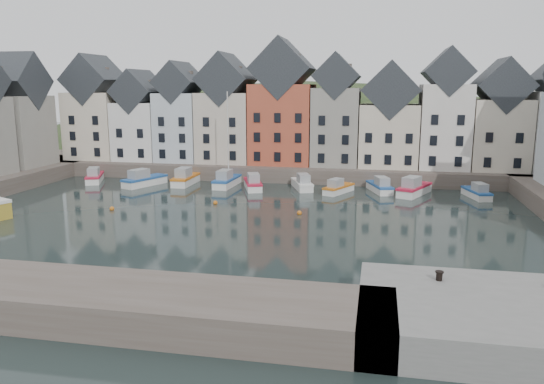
# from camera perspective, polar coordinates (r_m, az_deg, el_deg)

# --- Properties ---
(ground) EXTENTS (260.00, 260.00, 0.00)m
(ground) POSITION_cam_1_polar(r_m,az_deg,el_deg) (51.41, -4.50, -3.41)
(ground) COLOR black
(ground) RESTS_ON ground
(far_quay) EXTENTS (90.00, 16.00, 2.00)m
(far_quay) POSITION_cam_1_polar(r_m,az_deg,el_deg) (79.91, 1.34, 2.65)
(far_quay) COLOR #4C423A
(far_quay) RESTS_ON ground
(near_quay) EXTENTS (18.00, 10.00, 2.00)m
(near_quay) POSITION_cam_1_polar(r_m,az_deg,el_deg) (31.42, 26.34, -12.46)
(near_quay) COLOR #60605E
(near_quay) RESTS_ON ground
(hillside) EXTENTS (153.60, 70.40, 64.00)m
(hillside) POSITION_cam_1_polar(r_m,az_deg,el_deg) (109.20, 3.69, -5.20)
(hillside) COLOR #1F3219
(hillside) RESTS_ON ground
(far_terrace) EXTENTS (72.37, 8.16, 17.78)m
(far_terrace) POSITION_cam_1_polar(r_m,az_deg,el_deg) (76.64, 3.50, 8.19)
(far_terrace) COLOR beige
(far_terrace) RESTS_ON far_quay
(mooring_buoys) EXTENTS (20.50, 5.50, 0.50)m
(mooring_buoys) POSITION_cam_1_polar(r_m,az_deg,el_deg) (57.47, -6.90, -1.73)
(mooring_buoys) COLOR #C16416
(mooring_buoys) RESTS_ON ground
(boat_a) EXTENTS (4.04, 6.30, 2.32)m
(boat_a) POSITION_cam_1_polar(r_m,az_deg,el_deg) (77.32, -18.55, 1.54)
(boat_a) COLOR silver
(boat_a) RESTS_ON ground
(boat_b) EXTENTS (4.39, 6.90, 2.54)m
(boat_b) POSITION_cam_1_polar(r_m,az_deg,el_deg) (72.49, -13.65, 1.24)
(boat_b) COLOR silver
(boat_b) RESTS_ON ground
(boat_c) EXTENTS (2.12, 6.75, 2.59)m
(boat_c) POSITION_cam_1_polar(r_m,az_deg,el_deg) (72.47, -9.26, 1.42)
(boat_c) COLOR silver
(boat_c) RESTS_ON ground
(boat_d) EXTENTS (2.36, 6.67, 12.58)m
(boat_d) POSITION_cam_1_polar(r_m,az_deg,el_deg) (70.28, -4.91, 1.26)
(boat_d) COLOR silver
(boat_d) RESTS_ON ground
(boat_e) EXTENTS (3.79, 6.40, 2.35)m
(boat_e) POSITION_cam_1_polar(r_m,az_deg,el_deg) (68.28, -2.06, 0.90)
(boat_e) COLOR silver
(boat_e) RESTS_ON ground
(boat_f) EXTENTS (3.73, 6.21, 2.28)m
(boat_f) POSITION_cam_1_polar(r_m,az_deg,el_deg) (68.31, 3.28, 0.88)
(boat_f) COLOR silver
(boat_f) RESTS_ON ground
(boat_g) EXTENTS (3.77, 5.58, 2.06)m
(boat_g) POSITION_cam_1_polar(r_m,az_deg,el_deg) (66.13, 7.11, 0.40)
(boat_g) COLOR silver
(boat_g) RESTS_ON ground
(boat_h) EXTENTS (3.56, 6.07, 2.23)m
(boat_h) POSITION_cam_1_polar(r_m,az_deg,el_deg) (67.65, 11.54, 0.55)
(boat_h) COLOR silver
(boat_h) RESTS_ON ground
(boat_i) EXTENTS (4.69, 7.01, 2.59)m
(boat_i) POSITION_cam_1_polar(r_m,az_deg,el_deg) (66.70, 15.00, 0.33)
(boat_i) COLOR silver
(boat_i) RESTS_ON ground
(boat_j) EXTENTS (2.95, 5.67, 2.08)m
(boat_j) POSITION_cam_1_polar(r_m,az_deg,el_deg) (67.39, 21.19, -0.08)
(boat_j) COLOR silver
(boat_j) RESTS_ON ground
(mooring_bollard) EXTENTS (0.48, 0.48, 0.56)m
(mooring_bollard) POSITION_cam_1_polar(r_m,az_deg,el_deg) (32.45, 17.55, -8.54)
(mooring_bollard) COLOR black
(mooring_bollard) RESTS_ON near_quay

